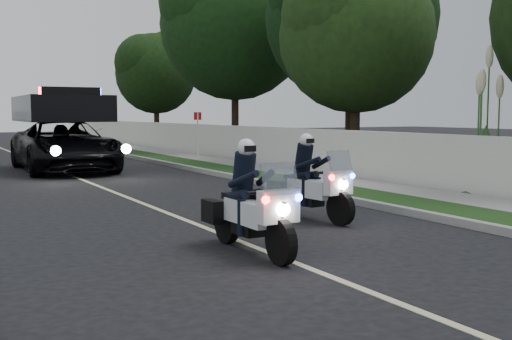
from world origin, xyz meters
The scene contains 15 objects.
ground centered at (0.00, 0.00, 0.00)m, with size 120.00×120.00×0.00m, color black.
curb_right centered at (4.10, 10.00, 0.07)m, with size 0.20×60.00×0.15m, color gray.
grass_verge centered at (4.80, 10.00, 0.08)m, with size 1.20×60.00×0.16m, color #193814.
sidewalk_right centered at (6.10, 10.00, 0.08)m, with size 1.40×60.00×0.16m, color gray.
property_wall centered at (7.10, 10.00, 0.75)m, with size 0.22×60.00×1.50m, color beige.
lane_marking centered at (0.00, 10.00, 0.00)m, with size 0.12×50.00×0.01m, color #BFB78C.
police_moto_left centered at (-0.23, -0.92, 0.00)m, with size 0.69×1.96×1.67m, color silver, non-canonical shape.
police_moto_right centered at (2.14, 1.06, 0.00)m, with size 0.68×1.94×1.65m, color silver, non-canonical shape.
police_suv centered at (0.17, 13.41, 0.00)m, with size 2.93×6.32×3.07m, color black.
sign_post centered at (6.00, 15.19, 0.00)m, with size 0.33×0.33×2.12m, color red, non-canonical shape.
pampas_mid centered at (7.60, 1.67, 0.00)m, with size 1.36×1.36×3.88m, color beige, non-canonical shape.
tree_right_b centered at (9.60, 9.29, 0.00)m, with size 5.60×5.60×9.33m, color #213F15, non-canonical shape.
tree_right_c centered at (10.30, 10.50, 0.00)m, with size 6.57×6.57×10.94m, color black, non-canonical shape.
tree_right_d centered at (9.66, 18.93, 0.00)m, with size 7.32×7.32×12.21m, color #173913, non-canonical shape.
tree_right_e centered at (10.18, 31.65, 0.00)m, with size 5.42×5.42×9.03m, color black, non-canonical shape.
Camera 1 is at (-4.49, -8.76, 2.04)m, focal length 43.81 mm.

